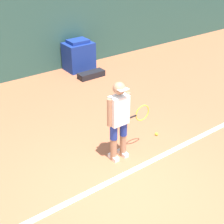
{
  "coord_description": "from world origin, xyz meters",
  "views": [
    {
      "loc": [
        -2.38,
        -2.9,
        3.63
      ],
      "look_at": [
        0.51,
        1.05,
        0.89
      ],
      "focal_mm": 50.0,
      "sensor_mm": 36.0,
      "label": 1
    }
  ],
  "objects": [
    {
      "name": "tennis_ball",
      "position": [
        1.61,
        0.96,
        0.03
      ],
      "size": [
        0.07,
        0.07,
        0.07
      ],
      "color": "#D1E533",
      "rests_on": "ground_plane"
    },
    {
      "name": "ground_plane",
      "position": [
        0.0,
        0.0,
        0.0
      ],
      "size": [
        24.0,
        24.0,
        0.0
      ],
      "primitive_type": "plane",
      "color": "#B76642"
    },
    {
      "name": "court_baseline",
      "position": [
        0.0,
        0.38,
        0.01
      ],
      "size": [
        21.6,
        0.1,
        0.01
      ],
      "color": "white",
      "rests_on": "ground_plane"
    },
    {
      "name": "covered_chair",
      "position": [
        2.25,
        5.16,
        0.45
      ],
      "size": [
        0.86,
        0.66,
        0.94
      ],
      "color": "navy",
      "rests_on": "ground_plane"
    },
    {
      "name": "equipment_bag",
      "position": [
        2.19,
        4.38,
        0.09
      ],
      "size": [
        0.81,
        0.31,
        0.18
      ],
      "color": "black",
      "rests_on": "ground_plane"
    },
    {
      "name": "tennis_player",
      "position": [
        0.53,
        0.85,
        0.85
      ],
      "size": [
        0.96,
        0.28,
        1.54
      ],
      "rotation": [
        0.0,
        0.0,
        -0.0
      ],
      "color": "#A37556",
      "rests_on": "ground_plane"
    }
  ]
}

